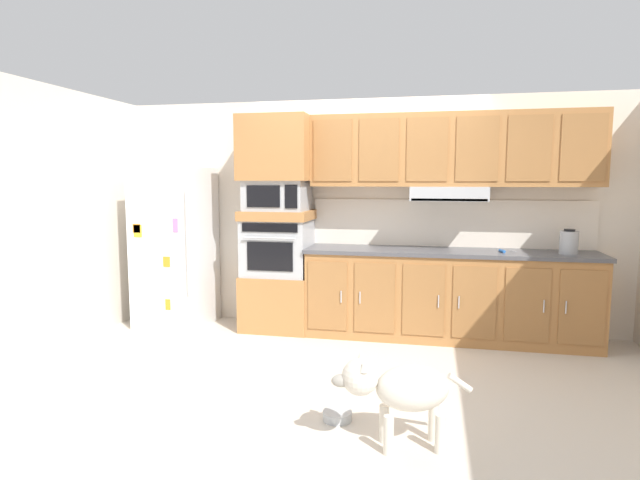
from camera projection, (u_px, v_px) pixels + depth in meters
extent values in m
plane|color=beige|center=(351.00, 356.00, 4.87)|extent=(9.60, 9.60, 0.00)
cube|color=silver|center=(367.00, 214.00, 5.80)|extent=(6.20, 0.12, 2.50)
cube|color=silver|center=(79.00, 217.00, 5.31)|extent=(0.12, 7.10, 2.50)
cube|color=white|center=(175.00, 247.00, 5.86)|extent=(0.76, 0.70, 1.76)
cylinder|color=silver|center=(187.00, 243.00, 5.43)|extent=(0.02, 0.02, 1.10)
cube|color=orange|center=(168.00, 305.00, 5.57)|extent=(0.06, 0.01, 0.12)
cube|color=orange|center=(167.00, 262.00, 5.52)|extent=(0.08, 0.01, 0.11)
cube|color=gold|center=(138.00, 231.00, 5.55)|extent=(0.09, 0.01, 0.13)
cube|color=pink|center=(175.00, 225.00, 5.45)|extent=(0.05, 0.01, 0.15)
cube|color=orange|center=(136.00, 228.00, 5.55)|extent=(0.09, 0.01, 0.09)
cube|color=white|center=(180.00, 298.00, 5.53)|extent=(0.06, 0.01, 0.08)
cube|color=#A8703D|center=(279.00, 301.00, 5.75)|extent=(0.74, 0.62, 0.60)
cube|color=#A8AAAF|center=(278.00, 247.00, 5.69)|extent=(0.70, 0.58, 0.60)
cube|color=black|center=(270.00, 257.00, 5.40)|extent=(0.49, 0.01, 0.30)
cube|color=black|center=(270.00, 228.00, 5.37)|extent=(0.59, 0.01, 0.09)
cylinder|color=#A8AAAF|center=(269.00, 238.00, 5.36)|extent=(0.56, 0.02, 0.02)
cube|color=#A8703D|center=(278.00, 215.00, 5.65)|extent=(0.74, 0.62, 0.10)
cube|color=#A8AAAF|center=(278.00, 196.00, 5.62)|extent=(0.64, 0.53, 0.32)
cube|color=black|center=(263.00, 196.00, 5.37)|extent=(0.35, 0.01, 0.22)
cube|color=black|center=(291.00, 197.00, 5.31)|extent=(0.13, 0.01, 0.24)
cube|color=#A8703D|center=(277.00, 149.00, 5.56)|extent=(0.74, 0.62, 0.68)
cube|color=#A8703D|center=(448.00, 296.00, 5.36)|extent=(2.88, 0.60, 0.88)
cube|color=#9A6738|center=(327.00, 296.00, 5.31)|extent=(0.40, 0.01, 0.70)
cylinder|color=#BCBCC1|center=(341.00, 297.00, 5.27)|extent=(0.01, 0.01, 0.12)
cube|color=#9A6738|center=(374.00, 298.00, 5.21)|extent=(0.40, 0.01, 0.70)
cylinder|color=#BCBCC1|center=(360.00, 298.00, 5.23)|extent=(0.01, 0.01, 0.12)
cube|color=#9A6738|center=(423.00, 300.00, 5.11)|extent=(0.40, 0.01, 0.70)
cylinder|color=#BCBCC1|center=(438.00, 301.00, 5.07)|extent=(0.01, 0.01, 0.12)
cube|color=#9A6738|center=(474.00, 303.00, 5.01)|extent=(0.40, 0.01, 0.70)
cylinder|color=#BCBCC1|center=(459.00, 302.00, 5.03)|extent=(0.01, 0.01, 0.12)
cube|color=#9A6738|center=(527.00, 305.00, 4.91)|extent=(0.40, 0.01, 0.70)
cylinder|color=#BCBCC1|center=(544.00, 306.00, 4.87)|extent=(0.01, 0.01, 0.12)
cube|color=#9A6738|center=(582.00, 308.00, 4.81)|extent=(0.40, 0.01, 0.70)
cylinder|color=#BCBCC1|center=(566.00, 307.00, 4.83)|extent=(0.01, 0.01, 0.12)
cube|color=#4C4C51|center=(449.00, 252.00, 5.31)|extent=(2.92, 0.64, 0.04)
cube|color=white|center=(449.00, 223.00, 5.56)|extent=(2.92, 0.02, 0.50)
cube|color=#A8703D|center=(451.00, 150.00, 5.32)|extent=(2.88, 0.34, 0.74)
cube|color=#A8AAAF|center=(448.00, 194.00, 5.30)|extent=(0.76, 0.48, 0.14)
cube|color=black|center=(449.00, 200.00, 5.10)|extent=(0.72, 0.04, 0.02)
cube|color=#9A6738|center=(333.00, 151.00, 5.40)|extent=(0.40, 0.01, 0.63)
cube|color=#9A6738|center=(379.00, 150.00, 5.30)|extent=(0.40, 0.01, 0.63)
cube|color=#9A6738|center=(427.00, 149.00, 5.20)|extent=(0.40, 0.01, 0.63)
cube|color=#9A6738|center=(477.00, 149.00, 5.10)|extent=(0.40, 0.01, 0.63)
cube|color=#9A6738|center=(529.00, 148.00, 5.00)|extent=(0.40, 0.01, 0.63)
cube|color=#9A6738|center=(584.00, 148.00, 4.90)|extent=(0.40, 0.01, 0.63)
cylinder|color=blue|center=(502.00, 251.00, 5.14)|extent=(0.06, 0.10, 0.03)
cylinder|color=silver|center=(513.00, 251.00, 5.15)|extent=(0.05, 0.12, 0.01)
cylinder|color=#A8AAAF|center=(569.00, 243.00, 5.01)|extent=(0.17, 0.17, 0.22)
cylinder|color=black|center=(570.00, 230.00, 5.00)|extent=(0.10, 0.10, 0.02)
ellipsoid|color=beige|center=(412.00, 388.00, 3.16)|extent=(0.50, 0.38, 0.28)
sphere|color=beige|center=(360.00, 377.00, 3.14)|extent=(0.22, 0.22, 0.22)
ellipsoid|color=gray|center=(342.00, 381.00, 3.13)|extent=(0.14, 0.11, 0.08)
cone|color=beige|center=(364.00, 366.00, 3.05)|extent=(0.06, 0.06, 0.07)
cone|color=beige|center=(361.00, 357.00, 3.20)|extent=(0.06, 0.06, 0.07)
cylinder|color=beige|center=(460.00, 383.00, 3.17)|extent=(0.16, 0.08, 0.13)
cylinder|color=beige|center=(388.00, 435.00, 3.11)|extent=(0.06, 0.06, 0.24)
cylinder|color=beige|center=(384.00, 423.00, 3.26)|extent=(0.06, 0.06, 0.24)
cylinder|color=beige|center=(440.00, 434.00, 3.12)|extent=(0.06, 0.06, 0.24)
cylinder|color=beige|center=(433.00, 422.00, 3.27)|extent=(0.06, 0.06, 0.24)
cylinder|color=#B2B7BC|center=(337.00, 416.00, 3.56)|extent=(0.20, 0.20, 0.06)
cylinder|color=brown|center=(337.00, 414.00, 3.56)|extent=(0.15, 0.15, 0.03)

